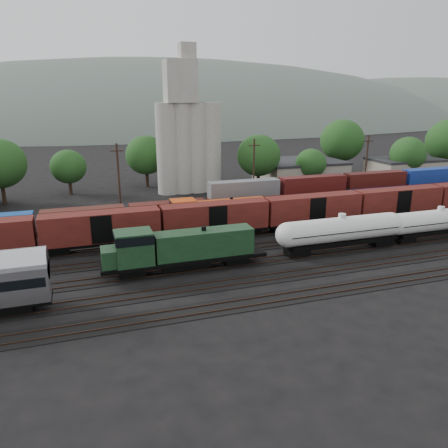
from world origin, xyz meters
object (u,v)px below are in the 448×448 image
object	(u,v)px
green_locomotive	(176,248)
grain_silo	(188,137)
orange_locomotive	(212,212)
tank_car_a	(341,231)

from	to	relation	value
green_locomotive	grain_silo	bearing A→B (deg)	74.13
orange_locomotive	grain_silo	size ratio (longest dim) A/B	0.62
tank_car_a	orange_locomotive	size ratio (longest dim) A/B	1.02
tank_car_a	grain_silo	world-z (taller)	grain_silo
green_locomotive	orange_locomotive	distance (m)	17.43
green_locomotive	tank_car_a	xyz separation A→B (m)	(21.60, 0.00, -0.03)
tank_car_a	grain_silo	bearing A→B (deg)	103.63
orange_locomotive	grain_silo	distance (m)	27.56
green_locomotive	tank_car_a	distance (m)	21.60
tank_car_a	green_locomotive	bearing A→B (deg)	180.00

